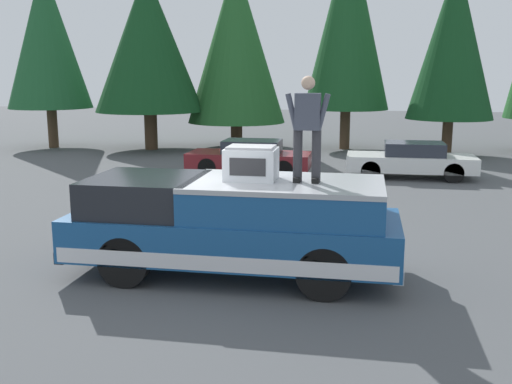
# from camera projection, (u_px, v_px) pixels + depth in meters

# --- Properties ---
(ground_plane) EXTENTS (90.00, 90.00, 0.00)m
(ground_plane) POSITION_uv_depth(u_px,v_px,m) (203.00, 273.00, 10.26)
(ground_plane) COLOR #4C4F51
(pickup_truck) EXTENTS (2.01, 5.54, 1.65)m
(pickup_truck) POSITION_uv_depth(u_px,v_px,m) (234.00, 225.00, 10.01)
(pickup_truck) COLOR navy
(pickup_truck) RESTS_ON ground
(compressor_unit) EXTENTS (0.65, 0.84, 0.56)m
(compressor_unit) POSITION_uv_depth(u_px,v_px,m) (251.00, 163.00, 9.80)
(compressor_unit) COLOR silver
(compressor_unit) RESTS_ON pickup_truck
(person_on_truck_bed) EXTENTS (0.29, 0.72, 1.69)m
(person_on_truck_bed) POSITION_uv_depth(u_px,v_px,m) (307.00, 126.00, 9.48)
(person_on_truck_bed) COLOR #333338
(person_on_truck_bed) RESTS_ON pickup_truck
(parked_car_white) EXTENTS (1.64, 4.10, 1.16)m
(parked_car_white) POSITION_uv_depth(u_px,v_px,m) (411.00, 160.00, 19.40)
(parked_car_white) COLOR white
(parked_car_white) RESTS_ON ground
(parked_car_maroon) EXTENTS (1.64, 4.10, 1.16)m
(parked_car_maroon) POSITION_uv_depth(u_px,v_px,m) (250.00, 157.00, 20.04)
(parked_car_maroon) COLOR maroon
(parked_car_maroon) RESTS_ON ground
(conifer_left) EXTENTS (3.49, 3.49, 7.80)m
(conifer_left) POSITION_uv_depth(u_px,v_px,m) (453.00, 40.00, 23.79)
(conifer_left) COLOR #4C3826
(conifer_left) RESTS_ON ground
(conifer_center_left) EXTENTS (3.72, 3.72, 9.53)m
(conifer_center_left) POSITION_uv_depth(u_px,v_px,m) (348.00, 19.00, 25.64)
(conifer_center_left) COLOR #4C3826
(conifer_center_left) RESTS_ON ground
(conifer_center_right) EXTENTS (4.41, 4.41, 8.22)m
(conifer_center_right) POSITION_uv_depth(u_px,v_px,m) (236.00, 43.00, 26.54)
(conifer_center_right) COLOR #4C3826
(conifer_center_right) RESTS_ON ground
(conifer_right) EXTENTS (4.73, 4.73, 7.70)m
(conifer_right) POSITION_uv_depth(u_px,v_px,m) (148.00, 42.00, 25.74)
(conifer_right) COLOR #4C3826
(conifer_right) RESTS_ON ground
(conifer_far_right) EXTENTS (3.70, 3.70, 8.06)m
(conifer_far_right) POSITION_uv_depth(u_px,v_px,m) (47.00, 37.00, 26.34)
(conifer_far_right) COLOR #4C3826
(conifer_far_right) RESTS_ON ground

